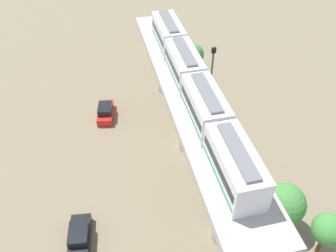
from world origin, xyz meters
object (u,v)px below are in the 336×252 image
Objects in this scene: tree_near_viaduct at (284,204)px; signal_post at (210,86)px; parked_car_red at (105,112)px; parked_car_black at (80,236)px; tree_far_corner at (329,230)px; tree_mid_lot at (193,55)px; train at (194,84)px.

signal_post reaches higher than tree_near_viaduct.
parked_car_red is 17.26m from parked_car_black.
parked_car_black is at bearing -15.85° from tree_far_corner.
signal_post is (1.11, 10.48, 2.07)m from tree_mid_lot.
parked_car_red is 0.84× the size of tree_near_viaduct.
tree_mid_lot is 1.11× the size of tree_far_corner.
signal_post is at bearing -82.56° from tree_near_viaduct.
train is at bearing 73.10° from tree_mid_lot.
tree_mid_lot is at bearing -96.07° from signal_post.
parked_car_red is at bearing -20.48° from signal_post.
train reaches higher than signal_post.
train is 2.57× the size of signal_post.
tree_mid_lot is (0.84, -25.45, 0.33)m from tree_near_viaduct.
signal_post is (-11.96, 4.47, 5.13)m from parked_car_red.
signal_post is (1.95, -14.97, 2.40)m from tree_near_viaduct.
parked_car_red is 0.82× the size of tree_mid_lot.
parked_car_red is at bearing 24.71° from tree_mid_lot.
tree_near_viaduct is 25.46m from tree_mid_lot.
train reaches higher than tree_near_viaduct.
parked_car_red and parked_car_black have the same top height.
parked_car_black is 0.41× the size of signal_post.
signal_post reaches higher than parked_car_red.
tree_mid_lot is 28.72m from tree_far_corner.
train is 5.64× the size of tree_far_corner.
tree_near_viaduct is at bearing 116.81° from train.
tree_near_viaduct is 1.09× the size of tree_far_corner.
parked_car_black is at bearing 53.49° from tree_mid_lot.
signal_post reaches higher than parked_car_black.
tree_near_viaduct is at bearing 135.63° from parked_car_red.
tree_mid_lot is at bearing -106.90° from train.
train is at bearing 52.13° from signal_post.
tree_far_corner is 18.72m from signal_post.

